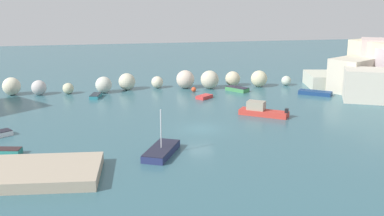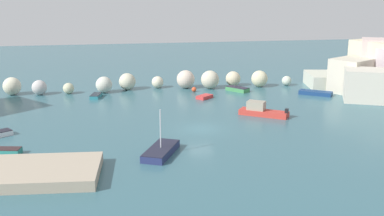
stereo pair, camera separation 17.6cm
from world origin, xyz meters
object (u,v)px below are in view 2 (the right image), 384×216
object	(u,v)px
stone_dock	(43,172)
moored_boat_0	(161,151)
moored_boat_5	(262,111)
moored_boat_7	(238,89)
moored_boat_4	(205,97)
moored_boat_3	(8,151)
channel_buoy	(194,89)
moored_boat_2	(96,96)
moored_boat_1	(316,93)

from	to	relation	value
stone_dock	moored_boat_0	size ratio (longest dim) A/B	1.58
moored_boat_5	moored_boat_7	world-z (taller)	moored_boat_5
moored_boat_4	moored_boat_3	bearing A→B (deg)	178.47
channel_buoy	moored_boat_7	distance (m)	6.30
moored_boat_2	moored_boat_7	size ratio (longest dim) A/B	0.83
stone_dock	moored_boat_4	world-z (taller)	stone_dock
channel_buoy	moored_boat_5	distance (m)	15.16
moored_boat_1	moored_boat_7	xyz separation A→B (m)	(-10.06, 4.29, 0.03)
moored_boat_2	moored_boat_4	bearing A→B (deg)	-89.66
moored_boat_4	moored_boat_5	distance (m)	10.91
channel_buoy	moored_boat_3	xyz separation A→B (m)	(-21.22, -23.08, -0.06)
moored_boat_4	moored_boat_5	world-z (taller)	moored_boat_5
stone_dock	moored_boat_2	size ratio (longest dim) A/B	3.07
stone_dock	moored_boat_1	world-z (taller)	stone_dock
stone_dock	channel_buoy	world-z (taller)	stone_dock
channel_buoy	moored_boat_7	world-z (taller)	channel_buoy
channel_buoy	moored_boat_7	bearing A→B (deg)	-5.73
moored_boat_4	moored_boat_2	bearing A→B (deg)	125.84
moored_boat_2	moored_boat_5	bearing A→B (deg)	-111.35
channel_buoy	moored_boat_3	distance (m)	31.35
moored_boat_4	stone_dock	bearing A→B (deg)	-168.23
moored_boat_0	moored_boat_1	distance (m)	31.63
channel_buoy	moored_boat_3	bearing A→B (deg)	-132.59
moored_boat_0	moored_boat_2	size ratio (longest dim) A/B	1.94
moored_boat_0	moored_boat_1	world-z (taller)	moored_boat_0
moored_boat_4	moored_boat_7	bearing A→B (deg)	-8.52
stone_dock	moored_boat_1	bearing A→B (deg)	35.67
moored_boat_4	moored_boat_5	size ratio (longest dim) A/B	0.45
channel_buoy	moored_boat_1	distance (m)	17.05
moored_boat_0	moored_boat_5	bearing A→B (deg)	156.04
channel_buoy	moored_boat_4	xyz separation A→B (m)	(0.66, -4.36, -0.12)
stone_dock	moored_boat_2	world-z (taller)	stone_dock
channel_buoy	moored_boat_0	size ratio (longest dim) A/B	0.12
channel_buoy	moored_boat_0	world-z (taller)	moored_boat_0
moored_boat_1	moored_boat_4	xyz separation A→B (m)	(-15.67, 0.56, -0.05)
moored_boat_3	moored_boat_0	bearing A→B (deg)	-178.65
moored_boat_3	moored_boat_4	size ratio (longest dim) A/B	0.97
channel_buoy	moored_boat_1	size ratio (longest dim) A/B	0.15
channel_buoy	moored_boat_4	distance (m)	4.41
stone_dock	moored_boat_1	xyz separation A→B (m)	(33.79, 24.26, -0.17)
moored_boat_3	moored_boat_7	xyz separation A→B (m)	(27.49, 22.45, 0.01)
channel_buoy	moored_boat_5	size ratio (longest dim) A/B	0.12
moored_boat_0	moored_boat_2	bearing A→B (deg)	-140.73
moored_boat_1	moored_boat_4	size ratio (longest dim) A/B	1.77
channel_buoy	moored_boat_4	size ratio (longest dim) A/B	0.27
moored_boat_1	moored_boat_5	xyz separation A→B (m)	(-10.85, -9.22, 0.30)
moored_boat_0	moored_boat_5	distance (m)	17.39
stone_dock	moored_boat_3	distance (m)	7.16
stone_dock	moored_boat_0	bearing A→B (deg)	20.36
moored_boat_0	moored_boat_3	size ratio (longest dim) A/B	2.28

